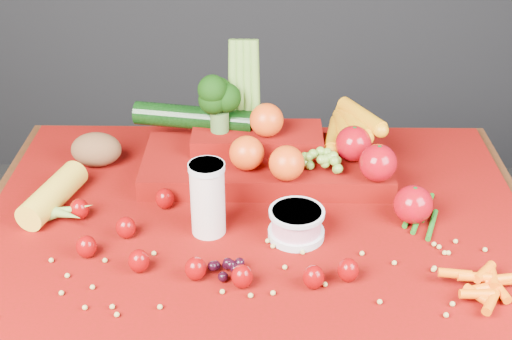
{
  "coord_description": "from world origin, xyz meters",
  "views": [
    {
      "loc": [
        0.02,
        -1.16,
        1.54
      ],
      "look_at": [
        0.0,
        0.02,
        0.85
      ],
      "focal_mm": 50.0,
      "sensor_mm": 36.0,
      "label": 1
    }
  ],
  "objects_px": {
    "table": "(256,257)",
    "produce_mound": "(276,149)",
    "milk_glass": "(208,196)",
    "yogurt_bowl": "(296,223)"
  },
  "relations": [
    {
      "from": "table",
      "to": "yogurt_bowl",
      "type": "distance_m",
      "value": 0.17
    },
    {
      "from": "milk_glass",
      "to": "table",
      "type": "bearing_deg",
      "value": 33.92
    },
    {
      "from": "table",
      "to": "produce_mound",
      "type": "bearing_deg",
      "value": 75.78
    },
    {
      "from": "table",
      "to": "produce_mound",
      "type": "height_order",
      "value": "produce_mound"
    },
    {
      "from": "milk_glass",
      "to": "produce_mound",
      "type": "distance_m",
      "value": 0.25
    },
    {
      "from": "milk_glass",
      "to": "produce_mound",
      "type": "bearing_deg",
      "value": 59.37
    },
    {
      "from": "milk_glass",
      "to": "produce_mound",
      "type": "xyz_separation_m",
      "value": [
        0.13,
        0.21,
        -0.02
      ]
    },
    {
      "from": "table",
      "to": "milk_glass",
      "type": "bearing_deg",
      "value": -146.08
    },
    {
      "from": "yogurt_bowl",
      "to": "table",
      "type": "bearing_deg",
      "value": 135.84
    },
    {
      "from": "table",
      "to": "milk_glass",
      "type": "relative_size",
      "value": 7.56
    }
  ]
}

